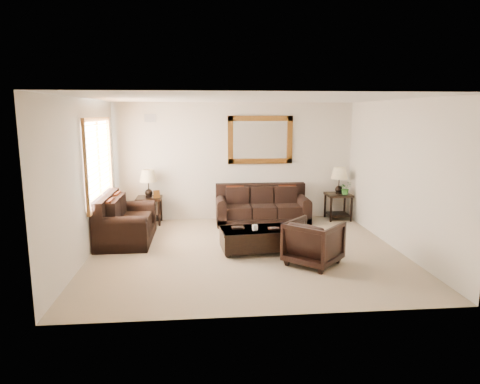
{
  "coord_description": "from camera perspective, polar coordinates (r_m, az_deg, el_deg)",
  "views": [
    {
      "loc": [
        -0.79,
        -7.35,
        2.45
      ],
      "look_at": [
        -0.05,
        0.6,
        0.98
      ],
      "focal_mm": 32.0,
      "sensor_mm": 36.0,
      "label": 1
    }
  ],
  "objects": [
    {
      "name": "end_table_right",
      "position": [
        10.18,
        13.05,
        0.85
      ],
      "size": [
        0.56,
        0.56,
        1.23
      ],
      "color": "black",
      "rests_on": "room"
    },
    {
      "name": "sofa",
      "position": [
        9.77,
        2.95,
        -2.25
      ],
      "size": [
        2.08,
        0.9,
        0.85
      ],
      "color": "black",
      "rests_on": "room"
    },
    {
      "name": "loveseat",
      "position": [
        8.62,
        -15.29,
        -4.14
      ],
      "size": [
        0.97,
        1.63,
        0.92
      ],
      "rotation": [
        0.0,
        0.0,
        1.57
      ],
      "color": "black",
      "rests_on": "room"
    },
    {
      "name": "end_table_left",
      "position": [
        9.74,
        -12.08,
        0.43
      ],
      "size": [
        0.56,
        0.56,
        1.22
      ],
      "color": "black",
      "rests_on": "room"
    },
    {
      "name": "window",
      "position": [
        8.51,
        -18.27,
        3.83
      ],
      "size": [
        0.07,
        1.96,
        1.66
      ],
      "color": "white",
      "rests_on": "room"
    },
    {
      "name": "mirror",
      "position": [
        9.93,
        2.72,
        6.95
      ],
      "size": [
        1.5,
        0.06,
        1.1
      ],
      "color": "#4A2D0E",
      "rests_on": "room"
    },
    {
      "name": "armchair",
      "position": [
        7.14,
        9.8,
        -6.39
      ],
      "size": [
        1.08,
        1.07,
        0.81
      ],
      "primitive_type": "imported",
      "rotation": [
        0.0,
        0.0,
        2.4
      ],
      "color": "black",
      "rests_on": "floor"
    },
    {
      "name": "coffee_table",
      "position": [
        7.67,
        2.27,
        -6.09
      ],
      "size": [
        1.34,
        0.8,
        0.54
      ],
      "rotation": [
        0.0,
        0.0,
        0.09
      ],
      "color": "black",
      "rests_on": "room"
    },
    {
      "name": "air_vent",
      "position": [
        9.89,
        -11.91,
        9.63
      ],
      "size": [
        0.25,
        0.02,
        0.18
      ],
      "primitive_type": "cube",
      "color": "#999999",
      "rests_on": "room"
    },
    {
      "name": "room",
      "position": [
        7.47,
        0.83,
        1.95
      ],
      "size": [
        5.51,
        5.01,
        2.71
      ],
      "color": "#9B8B6B",
      "rests_on": "ground"
    },
    {
      "name": "potted_plant",
      "position": [
        10.14,
        13.86,
        0.33
      ],
      "size": [
        0.36,
        0.38,
        0.23
      ],
      "primitive_type": "imported",
      "rotation": [
        0.0,
        0.0,
        0.39
      ],
      "color": "#245B1F",
      "rests_on": "end_table_right"
    }
  ]
}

